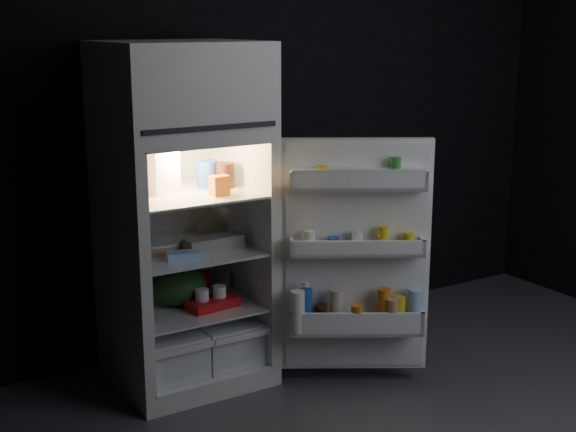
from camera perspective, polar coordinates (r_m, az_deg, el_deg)
wall_back at (r=4.81m, az=-0.57°, el=7.46°), size 4.00×0.00×2.70m
refrigerator at (r=4.17m, az=-7.60°, el=0.86°), size 0.76×0.71×1.78m
fridge_door at (r=4.10m, az=4.84°, el=-3.19°), size 0.72×0.53×1.22m
milk_jug at (r=4.11m, az=-9.26°, el=3.33°), size 0.21×0.21×0.24m
mayo_jar at (r=4.21m, az=-5.77°, el=2.98°), size 0.14×0.14×0.14m
jam_jar at (r=4.20m, az=-4.53°, el=2.93°), size 0.13×0.13×0.13m
amber_bottle at (r=4.05m, az=-10.91°, el=2.97°), size 0.09×0.09×0.22m
small_carton at (r=4.01m, az=-4.88°, el=2.17°), size 0.09×0.07×0.10m
egg_carton at (r=4.15m, az=-5.31°, el=-1.93°), size 0.31×0.12×0.07m
pie at (r=4.22m, az=-9.38°, el=-2.00°), size 0.37×0.37×0.04m
flat_package at (r=3.99m, az=-7.41°, el=-2.81°), size 0.18×0.13×0.04m
wrapped_pkg at (r=4.45m, az=-5.60°, el=-0.98°), size 0.12×0.10×0.05m
produce_bag at (r=4.25m, az=-7.88°, el=-4.96°), size 0.35×0.31×0.20m
yogurt_tray at (r=4.20m, az=-5.38°, el=-6.17°), size 0.28×0.17×0.05m
small_can_red at (r=4.51m, az=-5.96°, el=-4.51°), size 0.08×0.08×0.09m
small_can_silver at (r=4.47m, az=-4.43°, el=-4.63°), size 0.08×0.08×0.09m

